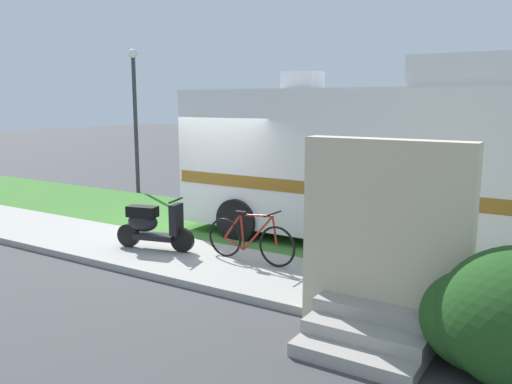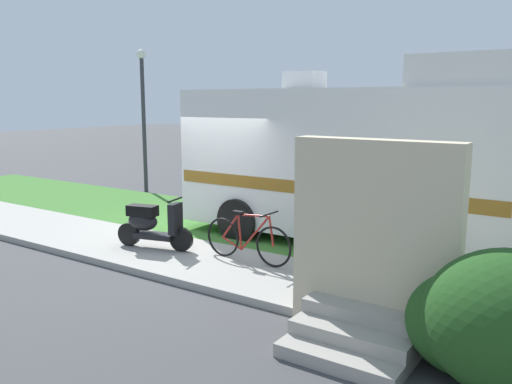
{
  "view_description": "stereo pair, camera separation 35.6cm",
  "coord_description": "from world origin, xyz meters",
  "px_view_note": "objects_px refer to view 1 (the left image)",
  "views": [
    {
      "loc": [
        6.29,
        -8.11,
        2.84
      ],
      "look_at": [
        1.04,
        0.3,
        1.1
      ],
      "focal_mm": 36.74,
      "sensor_mm": 36.0,
      "label": 1
    },
    {
      "loc": [
        6.59,
        -7.91,
        2.84
      ],
      "look_at": [
        1.04,
        0.3,
        1.1
      ],
      "focal_mm": 36.74,
      "sensor_mm": 36.0,
      "label": 2
    }
  ],
  "objects_px": {
    "pickup_truck_near": "(418,170)",
    "street_lamp_post": "(135,107)",
    "scooter": "(152,225)",
    "motorhome_rv": "(350,159)",
    "bottle_spare": "(416,305)",
    "bottle_green": "(334,274)",
    "bicycle": "(250,240)"
  },
  "relations": [
    {
      "from": "bottle_spare",
      "to": "street_lamp_post",
      "type": "distance_m",
      "value": 11.54
    },
    {
      "from": "pickup_truck_near",
      "to": "bottle_spare",
      "type": "distance_m",
      "value": 8.25
    },
    {
      "from": "motorhome_rv",
      "to": "scooter",
      "type": "relative_size",
      "value": 4.28
    },
    {
      "from": "scooter",
      "to": "pickup_truck_near",
      "type": "xyz_separation_m",
      "value": [
        2.82,
        7.51,
        0.39
      ]
    },
    {
      "from": "bicycle",
      "to": "bottle_green",
      "type": "xyz_separation_m",
      "value": [
        1.62,
        -0.15,
        -0.27
      ]
    },
    {
      "from": "bicycle",
      "to": "bottle_spare",
      "type": "distance_m",
      "value": 3.12
    },
    {
      "from": "scooter",
      "to": "bicycle",
      "type": "xyz_separation_m",
      "value": [
        1.95,
        0.32,
        -0.07
      ]
    },
    {
      "from": "street_lamp_post",
      "to": "bottle_green",
      "type": "bearing_deg",
      "value": -28.09
    },
    {
      "from": "motorhome_rv",
      "to": "bottle_spare",
      "type": "relative_size",
      "value": 23.34
    },
    {
      "from": "motorhome_rv",
      "to": "bottle_spare",
      "type": "bearing_deg",
      "value": -54.96
    },
    {
      "from": "motorhome_rv",
      "to": "pickup_truck_near",
      "type": "height_order",
      "value": "motorhome_rv"
    },
    {
      "from": "bicycle",
      "to": "bottle_green",
      "type": "bearing_deg",
      "value": -5.19
    },
    {
      "from": "bottle_green",
      "to": "street_lamp_post",
      "type": "height_order",
      "value": "street_lamp_post"
    },
    {
      "from": "bottle_spare",
      "to": "bottle_green",
      "type": "bearing_deg",
      "value": 157.02
    },
    {
      "from": "bottle_spare",
      "to": "bicycle",
      "type": "bearing_deg",
      "value": 166.2
    },
    {
      "from": "pickup_truck_near",
      "to": "bottle_green",
      "type": "relative_size",
      "value": 20.41
    },
    {
      "from": "scooter",
      "to": "pickup_truck_near",
      "type": "distance_m",
      "value": 8.03
    },
    {
      "from": "bottle_green",
      "to": "bottle_spare",
      "type": "distance_m",
      "value": 1.52
    },
    {
      "from": "bicycle",
      "to": "bottle_spare",
      "type": "xyz_separation_m",
      "value": [
        3.02,
        -0.74,
        -0.27
      ]
    },
    {
      "from": "pickup_truck_near",
      "to": "street_lamp_post",
      "type": "xyz_separation_m",
      "value": [
        -7.88,
        -2.74,
        1.67
      ]
    },
    {
      "from": "bottle_green",
      "to": "bottle_spare",
      "type": "bearing_deg",
      "value": -22.98
    },
    {
      "from": "motorhome_rv",
      "to": "bottle_green",
      "type": "relative_size",
      "value": 24.15
    },
    {
      "from": "scooter",
      "to": "bottle_spare",
      "type": "distance_m",
      "value": 5.0
    },
    {
      "from": "bottle_green",
      "to": "bottle_spare",
      "type": "relative_size",
      "value": 0.97
    },
    {
      "from": "bicycle",
      "to": "street_lamp_post",
      "type": "distance_m",
      "value": 8.57
    },
    {
      "from": "motorhome_rv",
      "to": "scooter",
      "type": "bearing_deg",
      "value": -134.84
    },
    {
      "from": "bottle_green",
      "to": "bicycle",
      "type": "bearing_deg",
      "value": 174.81
    },
    {
      "from": "scooter",
      "to": "bottle_green",
      "type": "height_order",
      "value": "scooter"
    },
    {
      "from": "pickup_truck_near",
      "to": "street_lamp_post",
      "type": "bearing_deg",
      "value": -160.84
    },
    {
      "from": "pickup_truck_near",
      "to": "scooter",
      "type": "bearing_deg",
      "value": -110.59
    },
    {
      "from": "scooter",
      "to": "bottle_spare",
      "type": "bearing_deg",
      "value": -4.89
    },
    {
      "from": "bottle_green",
      "to": "street_lamp_post",
      "type": "relative_size",
      "value": 0.06
    }
  ]
}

